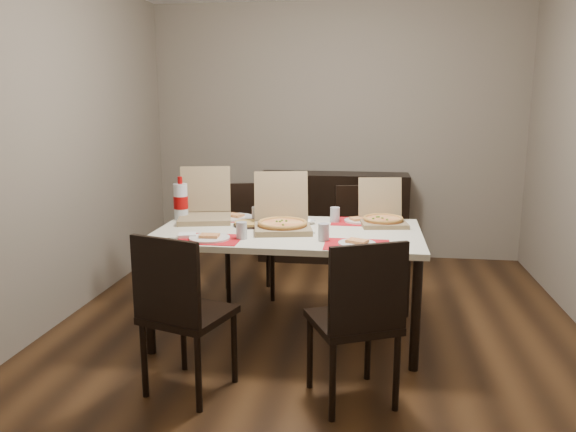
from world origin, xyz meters
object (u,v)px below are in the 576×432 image
at_px(chair_far_left, 248,234).
at_px(dip_bowl, 308,222).
at_px(pizza_box_center, 282,221).
at_px(soda_bottle, 181,202).
at_px(chair_near_left, 180,308).
at_px(chair_near_right, 358,316).
at_px(sideboard, 333,217).
at_px(chair_far_right, 363,238).
at_px(dining_table, 288,240).

height_order(chair_far_left, dip_bowl, chair_far_left).
relative_size(pizza_box_center, soda_bottle, 1.52).
height_order(chair_near_left, chair_near_right, same).
bearing_deg(sideboard, chair_far_left, -120.46).
bearing_deg(dip_bowl, chair_near_right, -70.97).
distance_m(chair_far_right, pizza_box_center, 1.04).
bearing_deg(soda_bottle, chair_near_right, -40.48).
distance_m(dining_table, chair_far_left, 0.97).
bearing_deg(pizza_box_center, dining_table, -16.71).
bearing_deg(chair_far_left, chair_far_right, 0.79).
distance_m(sideboard, dip_bowl, 1.74).
xyz_separation_m(dining_table, soda_bottle, (-0.84, 0.24, 0.20)).
xyz_separation_m(dining_table, chair_far_right, (0.50, 0.84, -0.17)).
distance_m(pizza_box_center, dip_bowl, 0.27).
distance_m(dip_bowl, soda_bottle, 0.96).
xyz_separation_m(sideboard, dip_bowl, (-0.08, -1.71, 0.31)).
xyz_separation_m(chair_far_right, dip_bowl, (-0.39, -0.61, 0.25)).
bearing_deg(dining_table, chair_far_right, 59.16).
height_order(sideboard, chair_far_left, chair_far_left).
height_order(chair_near_left, chair_far_right, same).
bearing_deg(dip_bowl, pizza_box_center, -124.82).
relative_size(sideboard, chair_near_right, 1.61).
height_order(chair_near_right, soda_bottle, soda_bottle).
xyz_separation_m(sideboard, chair_far_left, (-0.65, -1.11, 0.06)).
distance_m(chair_near_left, dip_bowl, 1.31).
height_order(chair_near_right, chair_far_right, same).
xyz_separation_m(chair_near_left, chair_far_left, (-0.00, 1.76, 0.00)).
bearing_deg(chair_far_right, soda_bottle, -155.93).
height_order(chair_far_left, pizza_box_center, pizza_box_center).
distance_m(sideboard, dining_table, 1.96).
relative_size(chair_near_left, chair_near_right, 1.00).
bearing_deg(chair_near_right, chair_near_left, -178.39).
bearing_deg(chair_near_right, pizza_box_center, 120.74).
distance_m(chair_near_left, chair_far_left, 1.76).
distance_m(chair_far_left, dip_bowl, 0.87).
distance_m(dining_table, chair_near_left, 1.05).
distance_m(dining_table, dip_bowl, 0.27).
xyz_separation_m(sideboard, pizza_box_center, (-0.23, -1.93, 0.36)).
height_order(dining_table, pizza_box_center, pizza_box_center).
height_order(chair_near_left, chair_far_left, same).
bearing_deg(dip_bowl, chair_far_right, 57.30).
height_order(pizza_box_center, dip_bowl, pizza_box_center).
height_order(chair_far_right, pizza_box_center, pizza_box_center).
bearing_deg(sideboard, chair_near_left, -102.79).
bearing_deg(chair_near_left, chair_far_left, 90.05).
height_order(sideboard, pizza_box_center, pizza_box_center).
bearing_deg(pizza_box_center, chair_far_right, 56.73).
xyz_separation_m(chair_far_left, soda_bottle, (-0.38, -0.59, 0.37)).
relative_size(chair_near_right, soda_bottle, 2.89).
height_order(chair_near_left, soda_bottle, soda_bottle).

